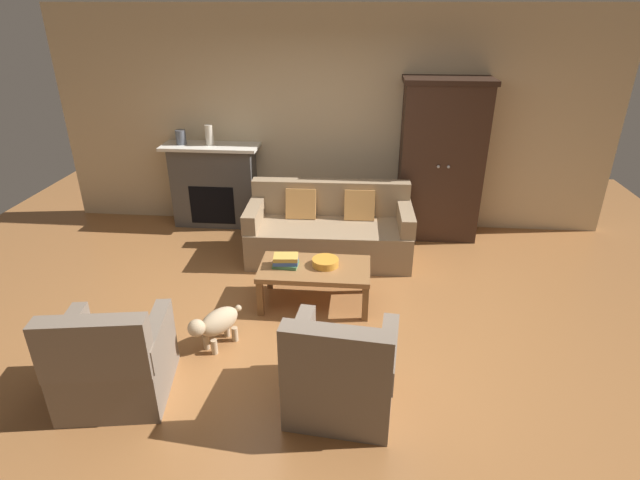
# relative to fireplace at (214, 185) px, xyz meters

# --- Properties ---
(ground_plane) EXTENTS (9.60, 9.60, 0.00)m
(ground_plane) POSITION_rel_fireplace_xyz_m (1.55, -2.30, -0.57)
(ground_plane) COLOR #9E6638
(back_wall) EXTENTS (7.20, 0.10, 2.80)m
(back_wall) POSITION_rel_fireplace_xyz_m (1.55, 0.25, 0.83)
(back_wall) COLOR beige
(back_wall) RESTS_ON ground
(fireplace) EXTENTS (1.26, 0.48, 1.12)m
(fireplace) POSITION_rel_fireplace_xyz_m (0.00, 0.00, 0.00)
(fireplace) COLOR #4C4947
(fireplace) RESTS_ON ground
(armoire) EXTENTS (1.06, 0.57, 2.00)m
(armoire) POSITION_rel_fireplace_xyz_m (2.95, -0.08, 0.44)
(armoire) COLOR #382319
(armoire) RESTS_ON ground
(couch) EXTENTS (1.94, 0.90, 0.86)m
(couch) POSITION_rel_fireplace_xyz_m (1.62, -0.83, -0.25)
(couch) COLOR #937A5B
(couch) RESTS_ON ground
(coffee_table) EXTENTS (1.10, 0.60, 0.42)m
(coffee_table) POSITION_rel_fireplace_xyz_m (1.55, -1.91, -0.20)
(coffee_table) COLOR olive
(coffee_table) RESTS_ON ground
(fruit_bowl) EXTENTS (0.26, 0.26, 0.07)m
(fruit_bowl) POSITION_rel_fireplace_xyz_m (1.65, -1.87, -0.11)
(fruit_bowl) COLOR orange
(fruit_bowl) RESTS_ON coffee_table
(book_stack) EXTENTS (0.25, 0.19, 0.12)m
(book_stack) POSITION_rel_fireplace_xyz_m (1.26, -1.92, -0.09)
(book_stack) COLOR #427A4C
(book_stack) RESTS_ON coffee_table
(mantel_vase_slate) EXTENTS (0.13, 0.13, 0.19)m
(mantel_vase_slate) POSITION_rel_fireplace_xyz_m (-0.38, -0.02, 0.64)
(mantel_vase_slate) COLOR #565B66
(mantel_vase_slate) RESTS_ON fireplace
(mantel_vase_cream) EXTENTS (0.10, 0.10, 0.26)m
(mantel_vase_cream) POSITION_rel_fireplace_xyz_m (0.00, -0.02, 0.68)
(mantel_vase_cream) COLOR beige
(mantel_vase_cream) RESTS_ON fireplace
(armchair_near_left) EXTENTS (0.88, 0.88, 0.88)m
(armchair_near_left) POSITION_rel_fireplace_xyz_m (0.16, -3.38, -0.25)
(armchair_near_left) COLOR #756656
(armchair_near_left) RESTS_ON ground
(armchair_near_right) EXTENTS (0.84, 0.84, 0.88)m
(armchair_near_right) POSITION_rel_fireplace_xyz_m (1.89, -3.34, -0.25)
(armchair_near_right) COLOR #756656
(armchair_near_right) RESTS_ON ground
(dog) EXTENTS (0.40, 0.50, 0.39)m
(dog) POSITION_rel_fireplace_xyz_m (0.76, -2.70, -0.32)
(dog) COLOR tan
(dog) RESTS_ON ground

